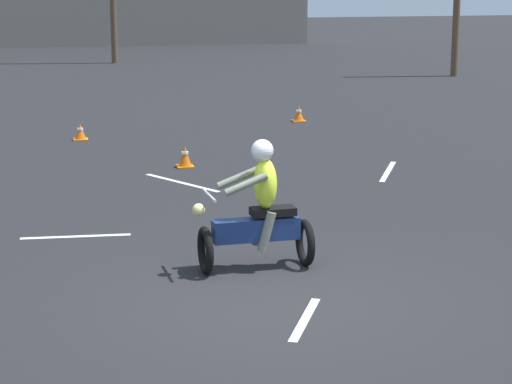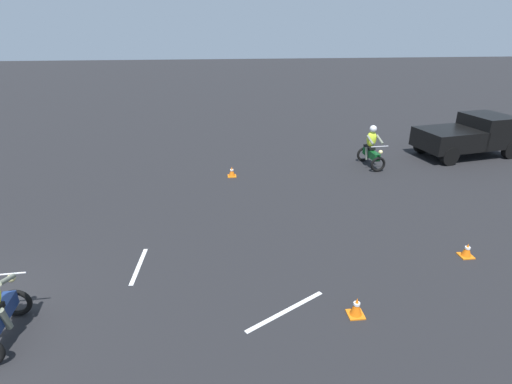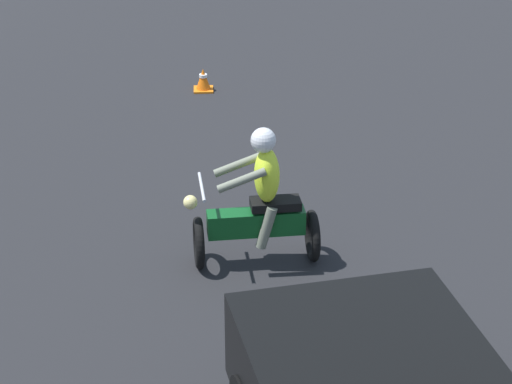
{
  "view_description": "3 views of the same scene",
  "coord_description": "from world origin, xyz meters",
  "px_view_note": "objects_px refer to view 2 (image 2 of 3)",
  "views": [
    {
      "loc": [
        -2.52,
        -10.49,
        3.76
      ],
      "look_at": [
        0.03,
        1.28,
        1.0
      ],
      "focal_mm": 70.0,
      "sensor_mm": 36.0,
      "label": 1
    },
    {
      "loc": [
        6.18,
        5.26,
        5.36
      ],
      "look_at": [
        -4.22,
        6.36,
        0.9
      ],
      "focal_mm": 28.0,
      "sensor_mm": 36.0,
      "label": 2
    },
    {
      "loc": [
        -7.95,
        21.31,
        5.82
      ],
      "look_at": [
        -8.48,
        11.44,
        0.9
      ],
      "focal_mm": 70.0,
      "sensor_mm": 36.0,
      "label": 3
    }
  ],
  "objects_px": {
    "traffic_cone_near_right": "(356,307)",
    "traffic_cone_mid_center": "(467,250)",
    "traffic_cone_near_left": "(232,172)",
    "pickup_truck": "(468,135)",
    "motorcycle_rider_background": "(371,149)"
  },
  "relations": [
    {
      "from": "traffic_cone_near_left",
      "to": "traffic_cone_near_right",
      "type": "xyz_separation_m",
      "value": [
        8.01,
        2.05,
        0.02
      ]
    },
    {
      "from": "motorcycle_rider_background",
      "to": "pickup_truck",
      "type": "xyz_separation_m",
      "value": [
        -0.88,
        4.61,
        0.2
      ]
    },
    {
      "from": "traffic_cone_near_right",
      "to": "traffic_cone_mid_center",
      "type": "distance_m",
      "value": 3.89
    },
    {
      "from": "traffic_cone_near_right",
      "to": "traffic_cone_mid_center",
      "type": "relative_size",
      "value": 1.14
    },
    {
      "from": "pickup_truck",
      "to": "traffic_cone_near_right",
      "type": "height_order",
      "value": "pickup_truck"
    },
    {
      "from": "traffic_cone_mid_center",
      "to": "traffic_cone_near_right",
      "type": "bearing_deg",
      "value": -62.36
    },
    {
      "from": "pickup_truck",
      "to": "traffic_cone_near_right",
      "type": "bearing_deg",
      "value": -50.92
    },
    {
      "from": "motorcycle_rider_background",
      "to": "traffic_cone_near_left",
      "type": "distance_m",
      "value": 5.66
    },
    {
      "from": "traffic_cone_near_left",
      "to": "traffic_cone_near_right",
      "type": "distance_m",
      "value": 8.26
    },
    {
      "from": "traffic_cone_mid_center",
      "to": "traffic_cone_near_left",
      "type": "bearing_deg",
      "value": -138.42
    },
    {
      "from": "pickup_truck",
      "to": "traffic_cone_mid_center",
      "type": "bearing_deg",
      "value": -41.74
    },
    {
      "from": "motorcycle_rider_background",
      "to": "traffic_cone_mid_center",
      "type": "distance_m",
      "value": 6.82
    },
    {
      "from": "pickup_truck",
      "to": "traffic_cone_near_right",
      "type": "xyz_separation_m",
      "value": [
        9.49,
        -8.16,
        -0.73
      ]
    },
    {
      "from": "traffic_cone_near_left",
      "to": "pickup_truck",
      "type": "bearing_deg",
      "value": 98.26
    },
    {
      "from": "traffic_cone_near_right",
      "to": "motorcycle_rider_background",
      "type": "bearing_deg",
      "value": 157.59
    }
  ]
}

